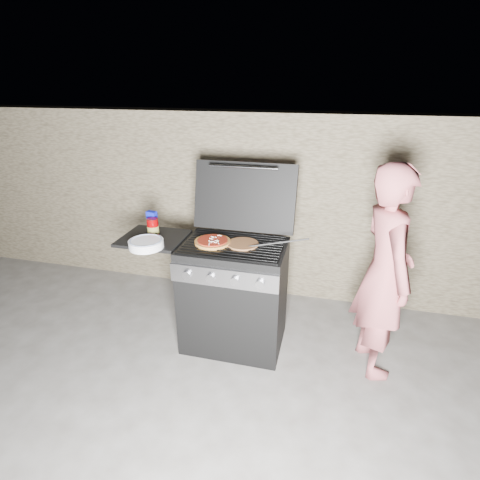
% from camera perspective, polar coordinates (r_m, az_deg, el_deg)
% --- Properties ---
extents(ground, '(50.00, 50.00, 0.00)m').
position_cam_1_polar(ground, '(3.33, -0.86, -15.09)').
color(ground, '#534E48').
extents(stone_wall, '(8.00, 0.35, 1.80)m').
position_cam_1_polar(stone_wall, '(3.82, 3.13, 5.44)').
color(stone_wall, '#7F7258').
rests_on(stone_wall, ground).
extents(gas_grill, '(1.34, 0.79, 0.91)m').
position_cam_1_polar(gas_grill, '(3.13, -5.37, -7.79)').
color(gas_grill, black).
rests_on(gas_grill, ground).
extents(pizza_topped, '(0.35, 0.35, 0.03)m').
position_cam_1_polar(pizza_topped, '(2.88, -4.20, -0.17)').
color(pizza_topped, gold).
rests_on(pizza_topped, gas_grill).
extents(pizza_plain, '(0.29, 0.29, 0.01)m').
position_cam_1_polar(pizza_plain, '(2.84, 0.42, -0.59)').
color(pizza_plain, tan).
rests_on(pizza_plain, gas_grill).
extents(sauce_jar, '(0.12, 0.12, 0.14)m').
position_cam_1_polar(sauce_jar, '(3.10, -13.13, 1.95)').
color(sauce_jar, '#730103').
rests_on(sauce_jar, gas_grill).
extents(blue_carton, '(0.09, 0.06, 0.17)m').
position_cam_1_polar(blue_carton, '(3.18, -13.22, 2.80)').
color(blue_carton, '#0B17BE').
rests_on(blue_carton, gas_grill).
extents(plate_stack, '(0.27, 0.27, 0.06)m').
position_cam_1_polar(plate_stack, '(2.89, -14.11, -0.58)').
color(plate_stack, white).
rests_on(plate_stack, gas_grill).
extents(person, '(0.53, 0.66, 1.59)m').
position_cam_1_polar(person, '(2.86, 21.13, -4.80)').
color(person, '#B6595D').
rests_on(person, ground).
extents(tongs, '(0.46, 0.09, 0.09)m').
position_cam_1_polar(tongs, '(2.78, 5.67, -0.41)').
color(tongs, black).
rests_on(tongs, gas_grill).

